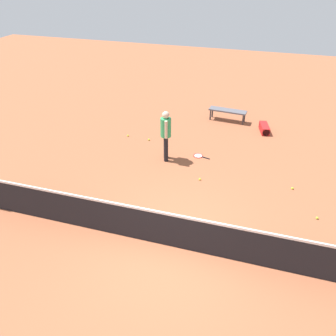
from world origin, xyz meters
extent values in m
plane|color=#9E5638|center=(0.00, 0.00, 0.00)|extent=(40.00, 40.00, 0.00)
cube|color=black|center=(0.00, 0.00, 0.46)|extent=(10.00, 0.02, 0.91)
cube|color=white|center=(0.00, 0.00, 0.94)|extent=(10.00, 0.04, 0.06)
cylinder|color=black|center=(1.34, -3.90, 0.42)|extent=(0.18, 0.18, 0.85)
cylinder|color=black|center=(1.27, -3.69, 0.42)|extent=(0.18, 0.18, 0.85)
cylinder|color=#339959|center=(1.30, -3.79, 1.16)|extent=(0.43, 0.43, 0.62)
cylinder|color=beige|center=(1.37, -4.00, 1.18)|extent=(0.11, 0.11, 0.58)
cylinder|color=beige|center=(1.23, -3.59, 1.18)|extent=(0.11, 0.11, 0.58)
sphere|color=beige|center=(1.30, -3.79, 1.58)|extent=(0.29, 0.29, 0.23)
torus|color=red|center=(0.32, -4.31, 0.01)|extent=(0.38, 0.38, 0.02)
cylinder|color=silver|center=(0.32, -4.31, 0.01)|extent=(0.32, 0.32, 0.00)
cylinder|color=black|center=(0.04, -4.24, 0.02)|extent=(0.28, 0.10, 0.03)
sphere|color=#C6E033|center=(-0.05, -2.89, 0.03)|extent=(0.07, 0.07, 0.07)
sphere|color=#C6E033|center=(2.30, -4.90, 0.03)|extent=(0.07, 0.07, 0.07)
sphere|color=#C6E033|center=(3.16, -4.98, 0.03)|extent=(0.07, 0.07, 0.07)
sphere|color=#C6E033|center=(-3.33, -2.02, 0.03)|extent=(0.07, 0.07, 0.07)
sphere|color=#C6E033|center=(-2.73, -3.22, 0.03)|extent=(0.07, 0.07, 0.07)
cube|color=#595960|center=(-0.17, -7.47, 0.45)|extent=(1.53, 0.53, 0.06)
cylinder|color=#333338|center=(-0.85, -7.56, 0.21)|extent=(0.07, 0.07, 0.42)
cylinder|color=#333338|center=(0.48, -7.68, 0.21)|extent=(0.07, 0.07, 0.42)
cylinder|color=#333338|center=(-0.82, -7.26, 0.21)|extent=(0.07, 0.07, 0.42)
cylinder|color=#333338|center=(0.51, -7.39, 0.21)|extent=(0.07, 0.07, 0.42)
cube|color=#B21E1E|center=(-1.68, -6.89, 0.14)|extent=(0.46, 0.84, 0.28)
cylinder|color=black|center=(-1.77, -6.55, 0.14)|extent=(0.28, 0.16, 0.27)
camera|label=1|loc=(-1.64, 5.62, 5.81)|focal=36.73mm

